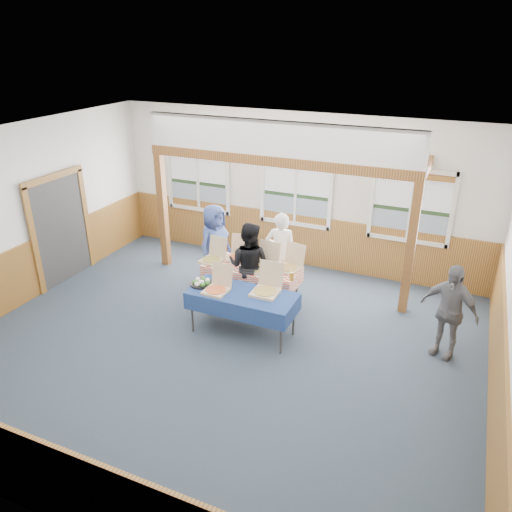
% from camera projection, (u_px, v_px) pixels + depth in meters
% --- Properties ---
extents(floor, '(8.00, 8.00, 0.00)m').
position_uv_depth(floor, '(220.00, 345.00, 8.01)').
color(floor, '#293742').
rests_on(floor, ground).
extents(ceiling, '(8.00, 8.00, 0.00)m').
position_uv_depth(ceiling, '(213.00, 146.00, 6.69)').
color(ceiling, white).
rests_on(ceiling, wall_back).
extents(wall_back, '(8.00, 0.00, 8.00)m').
position_uv_depth(wall_back, '(296.00, 191.00, 10.27)').
color(wall_back, silver).
rests_on(wall_back, floor).
extents(wall_front, '(8.00, 0.00, 8.00)m').
position_uv_depth(wall_front, '(33.00, 402.00, 4.43)').
color(wall_front, silver).
rests_on(wall_front, floor).
extents(wall_left, '(0.00, 8.00, 8.00)m').
position_uv_depth(wall_left, '(17.00, 217.00, 8.81)').
color(wall_left, silver).
rests_on(wall_left, floor).
extents(wainscot_back, '(7.98, 0.05, 1.10)m').
position_uv_depth(wainscot_back, '(294.00, 239.00, 10.68)').
color(wainscot_back, brown).
rests_on(wainscot_back, floor).
extents(wainscot_front, '(7.98, 0.05, 1.10)m').
position_uv_depth(wainscot_front, '(55.00, 485.00, 4.88)').
color(wainscot_front, brown).
rests_on(wainscot_front, floor).
extents(wainscot_left, '(0.05, 6.98, 1.10)m').
position_uv_depth(wainscot_left, '(29.00, 271.00, 9.24)').
color(wainscot_left, brown).
rests_on(wainscot_left, floor).
extents(wainscot_right, '(0.05, 6.98, 1.10)m').
position_uv_depth(wainscot_right, '(497.00, 381.00, 6.32)').
color(wainscot_right, brown).
rests_on(wainscot_right, floor).
extents(cased_opening, '(0.06, 1.30, 2.10)m').
position_uv_depth(cased_opening, '(61.00, 230.00, 9.78)').
color(cased_opening, '#303030').
rests_on(cased_opening, wall_left).
extents(window_left, '(1.56, 0.10, 1.46)m').
position_uv_depth(window_left, '(198.00, 176.00, 11.04)').
color(window_left, white).
rests_on(window_left, wall_back).
extents(window_mid, '(1.56, 0.10, 1.46)m').
position_uv_depth(window_mid, '(296.00, 188.00, 10.20)').
color(window_mid, white).
rests_on(window_mid, wall_back).
extents(window_right, '(1.56, 0.10, 1.46)m').
position_uv_depth(window_right, '(412.00, 202.00, 9.36)').
color(window_right, white).
rests_on(window_right, wall_back).
extents(post_left, '(0.15, 0.15, 2.40)m').
position_uv_depth(post_left, '(163.00, 211.00, 10.35)').
color(post_left, '#583B13').
rests_on(post_left, floor).
extents(post_right, '(0.15, 0.15, 2.40)m').
position_uv_depth(post_right, '(410.00, 250.00, 8.52)').
color(post_right, '#583B13').
rests_on(post_right, floor).
extents(cross_beam, '(5.15, 0.18, 0.18)m').
position_uv_depth(cross_beam, '(276.00, 161.00, 8.90)').
color(cross_beam, '#583B13').
rests_on(cross_beam, post_left).
extents(table_left, '(1.90, 1.26, 0.76)m').
position_uv_depth(table_left, '(242.00, 296.00, 8.05)').
color(table_left, '#303030').
rests_on(table_left, floor).
extents(table_right, '(1.87, 1.43, 0.76)m').
position_uv_depth(table_right, '(252.00, 269.00, 8.98)').
color(table_right, '#303030').
rests_on(table_right, floor).
extents(pizza_box_a, '(0.39, 0.47, 0.40)m').
position_uv_depth(pizza_box_a, '(217.00, 288.00, 8.06)').
color(pizza_box_a, tan).
rests_on(pizza_box_a, table_left).
extents(pizza_box_b, '(0.42, 0.51, 0.45)m').
position_uv_depth(pizza_box_b, '(266.00, 289.00, 8.01)').
color(pizza_box_b, tan).
rests_on(pizza_box_b, table_left).
extents(pizza_box_c, '(0.43, 0.50, 0.41)m').
position_uv_depth(pizza_box_c, '(213.00, 258.00, 9.12)').
color(pizza_box_c, tan).
rests_on(pizza_box_c, table_right).
extents(pizza_box_d, '(0.44, 0.51, 0.41)m').
position_uv_depth(pizza_box_d, '(239.00, 255.00, 9.22)').
color(pizza_box_d, tan).
rests_on(pizza_box_d, table_right).
extents(pizza_box_e, '(0.47, 0.56, 0.46)m').
position_uv_depth(pizza_box_e, '(263.00, 267.00, 8.77)').
color(pizza_box_e, tan).
rests_on(pizza_box_e, table_right).
extents(pizza_box_f, '(0.48, 0.55, 0.42)m').
position_uv_depth(pizza_box_f, '(289.00, 266.00, 8.81)').
color(pizza_box_f, tan).
rests_on(pizza_box_f, table_right).
extents(veggie_tray, '(0.39, 0.39, 0.09)m').
position_uv_depth(veggie_tray, '(202.00, 283.00, 8.29)').
color(veggie_tray, black).
rests_on(veggie_tray, table_left).
extents(drink_glass, '(0.07, 0.07, 0.15)m').
position_uv_depth(drink_glass, '(292.00, 276.00, 8.40)').
color(drink_glass, '#A4761B').
rests_on(drink_glass, table_right).
extents(woman_white, '(0.65, 0.50, 1.60)m').
position_uv_depth(woman_white, '(281.00, 253.00, 9.36)').
color(woman_white, silver).
rests_on(woman_white, floor).
extents(woman_black, '(0.81, 0.64, 1.61)m').
position_uv_depth(woman_black, '(249.00, 265.00, 8.86)').
color(woman_black, black).
rests_on(woman_black, floor).
extents(man_blue, '(0.67, 0.88, 1.60)m').
position_uv_depth(man_blue, '(215.00, 244.00, 9.77)').
color(man_blue, '#364988').
rests_on(man_blue, floor).
extents(person_grey, '(0.97, 0.66, 1.53)m').
position_uv_depth(person_grey, '(449.00, 311.00, 7.50)').
color(person_grey, slate).
rests_on(person_grey, floor).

